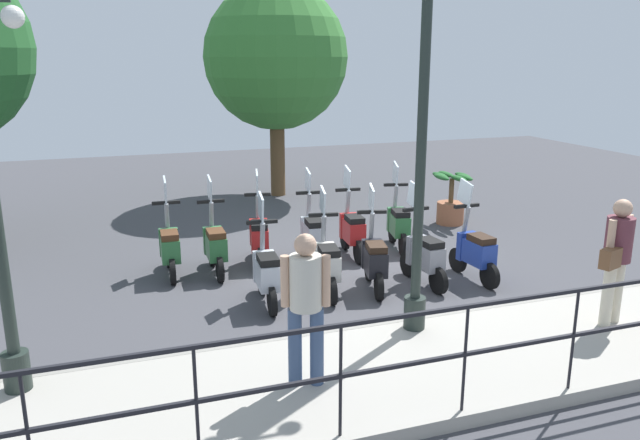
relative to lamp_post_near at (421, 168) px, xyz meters
name	(u,v)px	position (x,y,z in m)	size (l,w,h in m)	color
ground_plane	(354,275)	(2.40, -0.18, -2.14)	(28.00, 28.00, 0.00)	#424247
promenade_walkway	(459,358)	(-0.75, -0.18, -2.07)	(2.20, 20.00, 0.15)	#A39E93
fence_railing	(523,328)	(-1.80, -0.18, -1.25)	(0.04, 16.03, 1.07)	black
lamp_post_near	(421,168)	(0.00, 0.00, 0.00)	(0.26, 0.90, 4.48)	#232D28
pedestrian_with_bag	(617,253)	(-0.69, -2.35, -1.06)	(0.45, 0.62, 1.59)	beige
pedestrian_distant	(306,298)	(-0.84, 1.67, -1.06)	(0.40, 0.47, 1.59)	#384C70
tree_distant	(276,57)	(8.51, -0.63, 1.21)	(3.45, 3.45, 5.09)	brown
potted_palm	(451,203)	(4.66, -3.27, -1.70)	(1.06, 0.66, 1.05)	#9E5B3D
scooter_near_0	(475,251)	(1.56, -1.85, -1.66)	(1.23, 0.44, 1.54)	black
scooter_near_1	(424,255)	(1.64, -1.01, -1.66)	(1.23, 0.44, 1.54)	black
scooter_near_2	(374,259)	(1.70, -0.22, -1.66)	(1.21, 0.51, 1.54)	black
scooter_near_3	(327,263)	(1.77, 0.50, -1.66)	(1.23, 0.46, 1.54)	black
scooter_near_4	(266,272)	(1.67, 1.43, -1.66)	(1.23, 0.44, 1.54)	black
scooter_far_0	(398,223)	(3.42, -1.45, -1.66)	(1.22, 0.50, 1.54)	black
scooter_far_1	(352,230)	(3.30, -0.51, -1.66)	(1.23, 0.44, 1.54)	black
scooter_far_2	(312,234)	(3.29, 0.21, -1.66)	(1.23, 0.44, 1.54)	black
scooter_far_3	(259,236)	(3.44, 1.10, -1.66)	(1.22, 0.49, 1.54)	black
scooter_far_4	(215,245)	(3.18, 1.88, -1.66)	(1.23, 0.44, 1.54)	black
scooter_far_5	(170,247)	(3.32, 2.57, -1.66)	(1.23, 0.44, 1.54)	black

